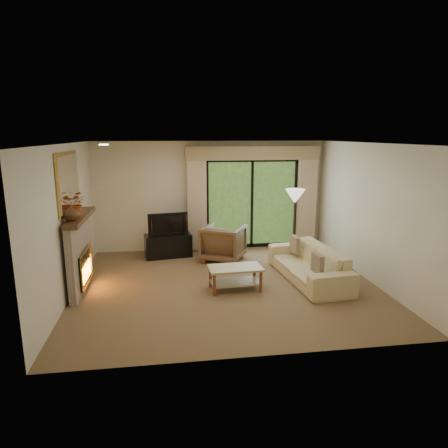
{
  "coord_description": "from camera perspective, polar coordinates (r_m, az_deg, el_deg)",
  "views": [
    {
      "loc": [
        -1.06,
        -6.96,
        2.76
      ],
      "look_at": [
        0.0,
        0.3,
        1.1
      ],
      "focal_mm": 32.0,
      "sensor_mm": 36.0,
      "label": 1
    }
  ],
  "objects": [
    {
      "name": "ceiling",
      "position": [
        7.04,
        0.36,
        11.45
      ],
      "size": [
        5.5,
        5.5,
        0.0
      ],
      "primitive_type": "plane",
      "rotation": [
        3.14,
        0.0,
        0.0
      ],
      "color": "silver",
      "rests_on": "ground"
    },
    {
      "name": "wall_right",
      "position": [
        8.06,
        20.06,
        1.54
      ],
      "size": [
        0.0,
        5.0,
        5.0
      ],
      "primitive_type": "plane",
      "rotation": [
        1.57,
        0.0,
        -1.57
      ],
      "color": "beige",
      "rests_on": "ground"
    },
    {
      "name": "armchair",
      "position": [
        8.86,
        -0.08,
        -2.71
      ],
      "size": [
        1.16,
        1.17,
        0.8
      ],
      "primitive_type": "imported",
      "rotation": [
        0.0,
        0.0,
        2.67
      ],
      "color": "brown",
      "rests_on": "floor"
    },
    {
      "name": "tv",
      "position": [
        9.12,
        -8.08,
        0.09
      ],
      "size": [
        0.91,
        0.25,
        0.52
      ],
      "primitive_type": "imported",
      "rotation": [
        0.0,
        0.0,
        0.15
      ],
      "color": "black",
      "rests_on": "media_console"
    },
    {
      "name": "coffee_table",
      "position": [
        7.27,
        1.6,
        -7.75
      ],
      "size": [
        0.98,
        0.57,
        0.43
      ],
      "primitive_type": null,
      "rotation": [
        0.0,
        0.0,
        0.05
      ],
      "color": "tan",
      "rests_on": "floor"
    },
    {
      "name": "cornice",
      "position": [
        9.55,
        4.22,
        10.08
      ],
      "size": [
        3.2,
        0.24,
        0.32
      ],
      "primitive_type": "cube",
      "color": "tan",
      "rests_on": "wall_back"
    },
    {
      "name": "curtain_left",
      "position": [
        9.45,
        -3.9,
        3.22
      ],
      "size": [
        0.45,
        0.18,
        2.35
      ],
      "primitive_type": "cube",
      "color": "#CBAE89",
      "rests_on": "floor"
    },
    {
      "name": "wall_front",
      "position": [
        4.81,
        4.85,
        -4.96
      ],
      "size": [
        5.0,
        0.0,
        5.0
      ],
      "primitive_type": "plane",
      "rotation": [
        -1.57,
        0.0,
        0.0
      ],
      "color": "beige",
      "rests_on": "ground"
    },
    {
      "name": "fireplace",
      "position": [
        7.61,
        -19.92,
        -3.84
      ],
      "size": [
        0.24,
        1.7,
        1.37
      ],
      "primitive_type": null,
      "color": "gray",
      "rests_on": "floor"
    },
    {
      "name": "sofa",
      "position": [
        7.88,
        11.96,
        -5.55
      ],
      "size": [
        1.04,
        2.27,
        0.64
      ],
      "primitive_type": "imported",
      "rotation": [
        0.0,
        0.0,
        -1.49
      ],
      "color": "#D0BD85",
      "rests_on": "floor"
    },
    {
      "name": "sliding_door",
      "position": [
        9.77,
        3.99,
        2.94
      ],
      "size": [
        2.26,
        0.1,
        2.16
      ],
      "primitive_type": null,
      "color": "black",
      "rests_on": "floor"
    },
    {
      "name": "wall_back",
      "position": [
        9.63,
        -1.9,
        4.02
      ],
      "size": [
        5.0,
        0.0,
        5.0
      ],
      "primitive_type": "plane",
      "rotation": [
        1.57,
        0.0,
        0.0
      ],
      "color": "beige",
      "rests_on": "ground"
    },
    {
      "name": "wall_left",
      "position": [
        7.31,
        -21.5,
        0.33
      ],
      "size": [
        0.0,
        5.0,
        5.0
      ],
      "primitive_type": "plane",
      "rotation": [
        1.57,
        0.0,
        1.57
      ],
      "color": "beige",
      "rests_on": "ground"
    },
    {
      "name": "curtain_right",
      "position": [
        10.02,
        11.71,
        3.53
      ],
      "size": [
        0.45,
        0.18,
        2.35
      ],
      "primitive_type": "cube",
      "color": "#CBAE89",
      "rests_on": "floor"
    },
    {
      "name": "branches",
      "position": [
        7.31,
        -20.46,
        2.76
      ],
      "size": [
        0.46,
        0.42,
        0.44
      ],
      "primitive_type": "imported",
      "rotation": [
        0.0,
        0.0,
        -0.21
      ],
      "color": "#A04115",
      "rests_on": "fireplace"
    },
    {
      "name": "vase",
      "position": [
        6.97,
        -21.03,
        1.53
      ],
      "size": [
        0.33,
        0.33,
        0.27
      ],
      "primitive_type": "imported",
      "rotation": [
        0.0,
        0.0,
        0.34
      ],
      "color": "#492C19",
      "rests_on": "fireplace"
    },
    {
      "name": "pillow_near",
      "position": [
        7.23,
        13.22,
        -5.52
      ],
      "size": [
        0.12,
        0.35,
        0.34
      ],
      "primitive_type": "cube",
      "rotation": [
        0.0,
        0.0,
        0.08
      ],
      "color": "brown",
      "rests_on": "sofa"
    },
    {
      "name": "media_console",
      "position": [
        9.25,
        -7.98,
        -3.05
      ],
      "size": [
        1.1,
        0.62,
        0.52
      ],
      "primitive_type": "cube",
      "rotation": [
        0.0,
        0.0,
        0.15
      ],
      "color": "black",
      "rests_on": "floor"
    },
    {
      "name": "mirror",
      "position": [
        7.39,
        -21.31,
        5.6
      ],
      "size": [
        0.07,
        1.45,
        1.02
      ],
      "primitive_type": null,
      "color": "gold",
      "rests_on": "wall_left"
    },
    {
      "name": "floor_lamp",
      "position": [
        8.93,
        9.96,
        -0.16
      ],
      "size": [
        0.45,
        0.45,
        1.59
      ],
      "primitive_type": null,
      "rotation": [
        0.0,
        0.0,
        -0.05
      ],
      "color": "beige",
      "rests_on": "floor"
    },
    {
      "name": "floor",
      "position": [
        7.56,
        0.33,
        -8.66
      ],
      "size": [
        5.5,
        5.5,
        0.0
      ],
      "primitive_type": "plane",
      "color": "brown",
      "rests_on": "ground"
    },
    {
      "name": "pillow_far",
      "position": [
        8.37,
        10.07,
        -2.87
      ],
      "size": [
        0.12,
        0.35,
        0.34
      ],
      "primitive_type": "cube",
      "rotation": [
        0.0,
        0.0,
        0.08
      ],
      "color": "brown",
      "rests_on": "sofa"
    }
  ]
}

